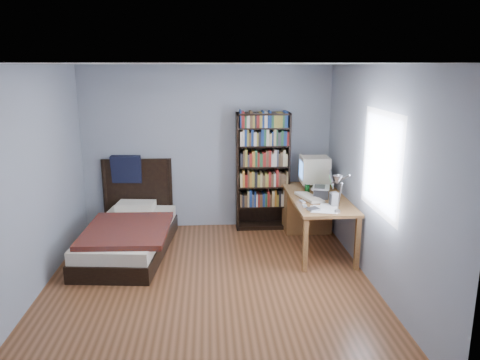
{
  "coord_description": "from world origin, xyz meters",
  "views": [
    {
      "loc": [
        0.01,
        -5.0,
        2.49
      ],
      "look_at": [
        0.41,
        0.68,
        1.08
      ],
      "focal_mm": 35.0,
      "sensor_mm": 36.0,
      "label": 1
    }
  ],
  "objects_px": {
    "desk_lamp": "(338,183)",
    "soda_can": "(307,188)",
    "bookshelf": "(263,171)",
    "laptop": "(322,190)",
    "speaker": "(334,199)",
    "bed": "(129,232)",
    "crt_monitor": "(314,170)",
    "keyboard": "(309,197)",
    "desk": "(309,208)"
  },
  "relations": [
    {
      "from": "desk_lamp",
      "to": "soda_can",
      "type": "height_order",
      "value": "desk_lamp"
    },
    {
      "from": "desk_lamp",
      "to": "bookshelf",
      "type": "xyz_separation_m",
      "value": [
        -0.63,
        1.93,
        -0.29
      ]
    },
    {
      "from": "laptop",
      "to": "speaker",
      "type": "xyz_separation_m",
      "value": [
        0.05,
        -0.4,
        -0.01
      ]
    },
    {
      "from": "speaker",
      "to": "bed",
      "type": "relative_size",
      "value": 0.08
    },
    {
      "from": "crt_monitor",
      "to": "laptop",
      "type": "relative_size",
      "value": 1.3
    },
    {
      "from": "laptop",
      "to": "bookshelf",
      "type": "xyz_separation_m",
      "value": [
        -0.71,
        0.89,
        0.07
      ]
    },
    {
      "from": "crt_monitor",
      "to": "speaker",
      "type": "height_order",
      "value": "crt_monitor"
    },
    {
      "from": "laptop",
      "to": "speaker",
      "type": "bearing_deg",
      "value": -82.13
    },
    {
      "from": "keyboard",
      "to": "bookshelf",
      "type": "distance_m",
      "value": 1.09
    },
    {
      "from": "laptop",
      "to": "desk_lamp",
      "type": "distance_m",
      "value": 1.1
    },
    {
      "from": "crt_monitor",
      "to": "speaker",
      "type": "distance_m",
      "value": 0.95
    },
    {
      "from": "desk",
      "to": "speaker",
      "type": "relative_size",
      "value": 9.59
    },
    {
      "from": "keyboard",
      "to": "bed",
      "type": "xyz_separation_m",
      "value": [
        -2.45,
        0.14,
        -0.49
      ]
    },
    {
      "from": "desk",
      "to": "bookshelf",
      "type": "distance_m",
      "value": 0.9
    },
    {
      "from": "bed",
      "to": "crt_monitor",
      "type": "bearing_deg",
      "value": 9.6
    },
    {
      "from": "desk_lamp",
      "to": "soda_can",
      "type": "bearing_deg",
      "value": 92.83
    },
    {
      "from": "crt_monitor",
      "to": "laptop",
      "type": "bearing_deg",
      "value": -89.97
    },
    {
      "from": "desk_lamp",
      "to": "keyboard",
      "type": "bearing_deg",
      "value": 95.71
    },
    {
      "from": "laptop",
      "to": "desk_lamp",
      "type": "xyz_separation_m",
      "value": [
        -0.09,
        -1.03,
        0.36
      ]
    },
    {
      "from": "desk",
      "to": "speaker",
      "type": "bearing_deg",
      "value": -83.52
    },
    {
      "from": "soda_can",
      "to": "crt_monitor",
      "type": "bearing_deg",
      "value": 61.17
    },
    {
      "from": "desk",
      "to": "desk_lamp",
      "type": "xyz_separation_m",
      "value": [
        -0.04,
        -1.56,
        0.77
      ]
    },
    {
      "from": "desk",
      "to": "laptop",
      "type": "distance_m",
      "value": 0.67
    },
    {
      "from": "keyboard",
      "to": "crt_monitor",
      "type": "bearing_deg",
      "value": 56.44
    },
    {
      "from": "speaker",
      "to": "bookshelf",
      "type": "xyz_separation_m",
      "value": [
        -0.77,
        1.29,
        0.09
      ]
    },
    {
      "from": "crt_monitor",
      "to": "desk",
      "type": "bearing_deg",
      "value": -165.0
    },
    {
      "from": "crt_monitor",
      "to": "laptop",
      "type": "distance_m",
      "value": 0.56
    },
    {
      "from": "desk",
      "to": "soda_can",
      "type": "height_order",
      "value": "soda_can"
    },
    {
      "from": "bookshelf",
      "to": "bed",
      "type": "height_order",
      "value": "bookshelf"
    },
    {
      "from": "speaker",
      "to": "soda_can",
      "type": "distance_m",
      "value": 0.69
    },
    {
      "from": "bed",
      "to": "desk_lamp",
      "type": "bearing_deg",
      "value": -23.79
    },
    {
      "from": "crt_monitor",
      "to": "desk_lamp",
      "type": "relative_size",
      "value": 0.81
    },
    {
      "from": "laptop",
      "to": "soda_can",
      "type": "relative_size",
      "value": 2.89
    },
    {
      "from": "laptop",
      "to": "keyboard",
      "type": "height_order",
      "value": "laptop"
    },
    {
      "from": "crt_monitor",
      "to": "desk_lamp",
      "type": "bearing_deg",
      "value": -93.22
    },
    {
      "from": "speaker",
      "to": "soda_can",
      "type": "bearing_deg",
      "value": 98.47
    },
    {
      "from": "crt_monitor",
      "to": "desk_lamp",
      "type": "xyz_separation_m",
      "value": [
        -0.09,
        -1.57,
        0.2
      ]
    },
    {
      "from": "desk_lamp",
      "to": "soda_can",
      "type": "distance_m",
      "value": 1.36
    },
    {
      "from": "speaker",
      "to": "soda_can",
      "type": "height_order",
      "value": "speaker"
    },
    {
      "from": "crt_monitor",
      "to": "laptop",
      "type": "xyz_separation_m",
      "value": [
        0.0,
        -0.54,
        -0.16
      ]
    },
    {
      "from": "soda_can",
      "to": "bookshelf",
      "type": "xyz_separation_m",
      "value": [
        -0.56,
        0.63,
        0.11
      ]
    },
    {
      "from": "soda_can",
      "to": "keyboard",
      "type": "bearing_deg",
      "value": -96.52
    },
    {
      "from": "laptop",
      "to": "bed",
      "type": "height_order",
      "value": "bed"
    },
    {
      "from": "desk_lamp",
      "to": "soda_can",
      "type": "relative_size",
      "value": 4.62
    },
    {
      "from": "speaker",
      "to": "bed",
      "type": "xyz_separation_m",
      "value": [
        -2.69,
        0.49,
        -0.56
      ]
    },
    {
      "from": "desk_lamp",
      "to": "bookshelf",
      "type": "distance_m",
      "value": 2.05
    },
    {
      "from": "laptop",
      "to": "bookshelf",
      "type": "relative_size",
      "value": 0.2
    },
    {
      "from": "crt_monitor",
      "to": "laptop",
      "type": "height_order",
      "value": "crt_monitor"
    },
    {
      "from": "crt_monitor",
      "to": "bed",
      "type": "bearing_deg",
      "value": -170.4
    },
    {
      "from": "soda_can",
      "to": "speaker",
      "type": "bearing_deg",
      "value": -72.5
    }
  ]
}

